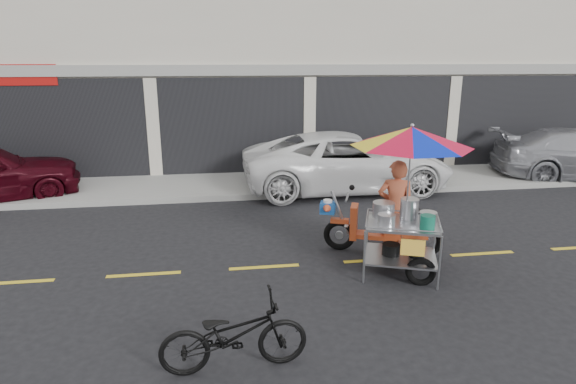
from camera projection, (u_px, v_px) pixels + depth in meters
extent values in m
plane|color=black|center=(377.00, 260.00, 8.50)|extent=(90.00, 90.00, 0.00)
cube|color=gray|center=(315.00, 180.00, 13.72)|extent=(45.00, 3.00, 0.15)
cube|color=beige|center=(289.00, 41.00, 17.41)|extent=(36.00, 8.00, 8.00)
cube|color=black|center=(309.00, 127.00, 14.27)|extent=(35.28, 0.06, 2.90)
cube|color=gray|center=(310.00, 70.00, 13.80)|extent=(36.00, 0.12, 0.30)
cube|color=gold|center=(377.00, 260.00, 8.50)|extent=(42.00, 0.10, 0.01)
imported|color=white|center=(347.00, 162.00, 12.81)|extent=(5.58, 2.62, 1.54)
imported|color=black|center=(234.00, 335.00, 5.44)|extent=(1.72, 0.69, 0.89)
torus|color=black|center=(339.00, 235.00, 8.90)|extent=(0.59, 0.31, 0.59)
torus|color=black|center=(426.00, 241.00, 8.60)|extent=(0.59, 0.31, 0.59)
cylinder|color=#9EA0A5|center=(339.00, 235.00, 8.90)|extent=(0.16, 0.11, 0.14)
cylinder|color=#9EA0A5|center=(426.00, 241.00, 8.60)|extent=(0.16, 0.11, 0.14)
cube|color=#C94922|center=(340.00, 221.00, 8.82)|extent=(0.35, 0.23, 0.08)
cylinder|color=#9EA0A5|center=(340.00, 213.00, 8.78)|extent=(0.37, 0.18, 0.83)
cube|color=#C94922|center=(354.00, 222.00, 8.77)|extent=(0.24, 0.37, 0.62)
cube|color=#C94922|center=(379.00, 236.00, 8.75)|extent=(0.88, 0.55, 0.08)
cube|color=#C94922|center=(406.00, 225.00, 8.59)|extent=(0.82, 0.52, 0.41)
cube|color=black|center=(401.00, 212.00, 8.55)|extent=(0.72, 0.46, 0.10)
cylinder|color=#9EA0A5|center=(347.00, 197.00, 8.67)|extent=(0.23, 0.55, 0.04)
sphere|color=black|center=(352.00, 187.00, 8.82)|extent=(0.10, 0.10, 0.10)
cylinder|color=white|center=(346.00, 225.00, 8.82)|extent=(0.16, 0.16, 0.05)
cube|color=#16488F|center=(328.00, 208.00, 8.80)|extent=(0.33, 0.31, 0.21)
cylinder|color=white|center=(328.00, 201.00, 8.77)|extent=(0.21, 0.21, 0.05)
cone|color=#C94922|center=(327.00, 209.00, 8.63)|extent=(0.25, 0.28, 0.19)
torus|color=black|center=(421.00, 272.00, 7.53)|extent=(0.48, 0.26, 0.48)
cylinder|color=#9EA0A5|center=(364.00, 257.00, 7.54)|extent=(0.05, 0.05, 0.88)
cylinder|color=#9EA0A5|center=(367.00, 236.00, 8.42)|extent=(0.05, 0.05, 0.88)
cylinder|color=#9EA0A5|center=(440.00, 263.00, 7.32)|extent=(0.05, 0.05, 0.88)
cylinder|color=#9EA0A5|center=(434.00, 241.00, 8.20)|extent=(0.05, 0.05, 0.88)
cube|color=#9EA0A5|center=(400.00, 256.00, 7.90)|extent=(1.39, 1.26, 0.03)
cube|color=#9EA0A5|center=(402.00, 224.00, 7.75)|extent=(1.39, 1.26, 0.04)
cylinder|color=#9EA0A5|center=(403.00, 230.00, 7.29)|extent=(1.08, 0.41, 0.02)
cylinder|color=#9EA0A5|center=(402.00, 211.00, 8.17)|extent=(1.08, 0.41, 0.02)
cylinder|color=#9EA0A5|center=(367.00, 218.00, 7.84)|extent=(0.34, 0.88, 0.02)
cylinder|color=#9EA0A5|center=(439.00, 222.00, 7.62)|extent=(0.34, 0.88, 0.02)
cylinder|color=#9EA0A5|center=(400.00, 246.00, 8.34)|extent=(0.30, 0.74, 0.04)
cylinder|color=#9EA0A5|center=(402.00, 217.00, 8.20)|extent=(0.30, 0.74, 0.04)
cube|color=yellow|center=(413.00, 248.00, 7.31)|extent=(0.35, 0.14, 0.26)
cylinder|color=#B7B7BC|center=(384.00, 210.00, 7.97)|extent=(0.46, 0.46, 0.23)
cylinder|color=#B7B7BC|center=(409.00, 209.00, 7.89)|extent=(0.38, 0.38, 0.32)
cylinder|color=#B7B7BC|center=(428.00, 218.00, 7.69)|extent=(0.35, 0.35, 0.16)
cylinder|color=#B7B7BC|center=(386.00, 220.00, 7.60)|extent=(0.35, 0.35, 0.16)
cylinder|color=#13674E|center=(428.00, 222.00, 7.40)|extent=(0.29, 0.29, 0.23)
cylinder|color=black|center=(391.00, 249.00, 7.90)|extent=(0.37, 0.37, 0.19)
cylinder|color=black|center=(417.00, 252.00, 7.83)|extent=(0.32, 0.32, 0.17)
cylinder|color=#9EA0A5|center=(409.00, 176.00, 7.63)|extent=(0.03, 0.03, 1.55)
sphere|color=#9EA0A5|center=(412.00, 125.00, 7.41)|extent=(0.06, 0.06, 0.06)
imported|color=#B55335|center=(395.00, 208.00, 8.55)|extent=(0.74, 0.61, 1.75)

